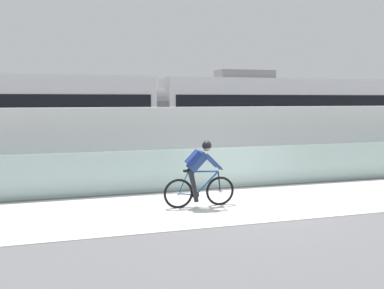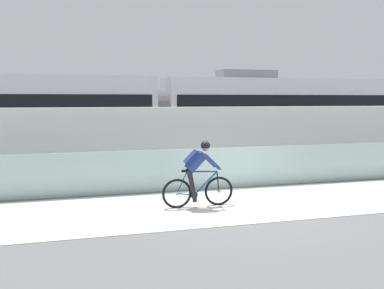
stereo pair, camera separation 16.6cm
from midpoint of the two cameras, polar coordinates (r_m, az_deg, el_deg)
ground_plane at (r=10.13m, az=7.42°, el=-8.38°), size 200.00×200.00×0.00m
bike_path_deck at (r=10.13m, az=7.42°, el=-8.34°), size 32.00×3.20×0.01m
glass_parapet at (r=11.69m, az=3.94°, el=-3.36°), size 32.00×0.05×1.18m
concrete_barrier_wall at (r=13.31m, az=1.39°, el=0.38°), size 32.00×0.36×2.34m
tram_rail_near at (r=15.84m, az=-1.23°, el=-2.89°), size 32.00×0.08×0.01m
tram_rail_far at (r=17.21m, az=-2.41°, el=-2.14°), size 32.00×0.08×0.01m
tram at (r=16.13m, az=-5.34°, el=4.00°), size 22.56×2.54×3.81m
cyclist_on_bike at (r=9.54m, az=0.55°, el=-4.33°), size 1.77×0.58×1.61m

